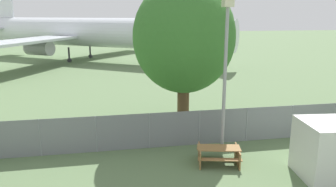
{
  "coord_description": "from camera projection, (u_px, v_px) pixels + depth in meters",
  "views": [
    {
      "loc": [
        -1.86,
        -3.79,
        6.47
      ],
      "look_at": [
        1.5,
        14.3,
        2.0
      ],
      "focal_mm": 35.0,
      "sensor_mm": 36.0,
      "label": 1
    }
  ],
  "objects": [
    {
      "name": "picnic_bench_near_cabin",
      "position": [
        219.0,
        153.0,
        14.47
      ],
      "size": [
        2.14,
        1.79,
        0.76
      ],
      "rotation": [
        0.0,
        0.0,
        -0.23
      ],
      "color": "olive",
      "rests_on": "ground"
    },
    {
      "name": "light_mast",
      "position": [
        226.0,
        61.0,
        14.81
      ],
      "size": [
        0.44,
        0.44,
        7.13
      ],
      "color": "#99999E",
      "rests_on": "ground"
    },
    {
      "name": "airplane",
      "position": [
        86.0,
        32.0,
        45.77
      ],
      "size": [
        36.98,
        30.58,
        11.85
      ],
      "rotation": [
        0.0,
        0.0,
        -0.6
      ],
      "color": "silver",
      "rests_on": "ground"
    },
    {
      "name": "perimeter_fence",
      "position": [
        149.0,
        131.0,
        16.05
      ],
      "size": [
        56.07,
        0.07,
        1.8
      ],
      "color": "gray",
      "rests_on": "ground"
    },
    {
      "name": "tree_left_of_cabin",
      "position": [
        184.0,
        38.0,
        17.59
      ],
      "size": [
        5.52,
        5.52,
        8.3
      ],
      "color": "brown",
      "rests_on": "ground"
    }
  ]
}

